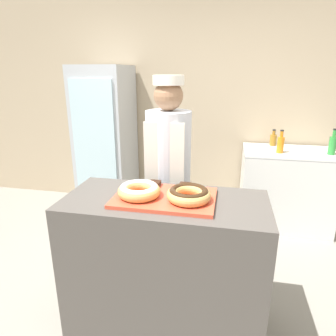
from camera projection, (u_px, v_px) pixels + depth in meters
The scene contains 14 objects.
ground_plane at pixel (165, 320), 2.21m from camera, with size 14.00×14.00×0.00m, color gray.
wall_back at pixel (201, 105), 3.78m from camera, with size 8.00×0.06×2.70m.
display_counter at pixel (165, 264), 2.06m from camera, with size 1.32×0.60×0.98m.
serving_tray at pixel (165, 198), 1.91m from camera, with size 0.64×0.43×0.02m.
donut_light_glaze at pixel (139, 190), 1.89m from camera, with size 0.27×0.27×0.08m.
donut_chocolate_glaze at pixel (189, 194), 1.83m from camera, with size 0.27×0.27×0.08m.
brownie_back_left at pixel (155, 184), 2.07m from camera, with size 0.08×0.08×0.03m.
brownie_back_right at pixel (185, 186), 2.03m from camera, with size 0.08×0.08×0.03m.
baker_person at pixel (168, 177), 2.48m from camera, with size 0.36×0.36×1.73m.
beverage_fridge at pixel (106, 142), 3.77m from camera, with size 0.62×0.69×1.83m.
chest_freezer at pixel (285, 188), 3.49m from camera, with size 1.00×0.66×0.91m.
bottle_orange at pixel (281, 144), 3.24m from camera, with size 0.07×0.07×0.25m.
bottle_amber at pixel (273, 139), 3.58m from camera, with size 0.07×0.07×0.19m.
bottle_green at pixel (332, 145), 3.17m from camera, with size 0.07×0.07×0.28m.
Camera 1 is at (0.38, -1.72, 1.76)m, focal length 32.00 mm.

